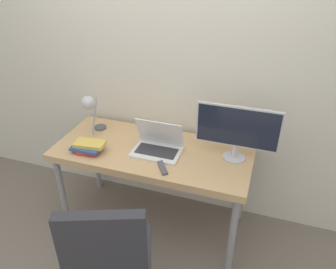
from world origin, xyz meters
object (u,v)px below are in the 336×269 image
(desk_lamp, at_px, (90,106))
(book_stack, at_px, (89,146))
(laptop, at_px, (158,146))
(office_chair, at_px, (109,255))
(monitor, at_px, (237,129))

(desk_lamp, relative_size, book_stack, 1.39)
(desk_lamp, bearing_deg, laptop, -6.38)
(laptop, relative_size, office_chair, 0.37)
(desk_lamp, distance_m, office_chair, 1.21)
(office_chair, xyz_separation_m, book_stack, (-0.52, 0.71, 0.23))
(monitor, distance_m, office_chair, 1.21)
(office_chair, distance_m, book_stack, 0.91)
(laptop, height_order, office_chair, laptop)
(laptop, height_order, monitor, monitor)
(laptop, xyz_separation_m, office_chair, (0.01, -0.87, -0.25))
(monitor, bearing_deg, desk_lamp, -178.46)
(office_chair, relative_size, book_stack, 3.93)
(monitor, relative_size, book_stack, 2.34)
(laptop, xyz_separation_m, desk_lamp, (-0.61, 0.07, 0.21))
(monitor, bearing_deg, book_stack, -166.30)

